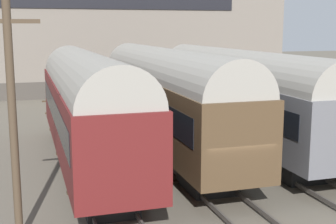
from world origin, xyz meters
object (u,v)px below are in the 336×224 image
train_car_grey (238,92)px  train_car_brown (166,94)px  train_car_maroon (87,103)px  utility_pole (12,115)px

train_car_grey → train_car_brown: 4.16m
train_car_brown → train_car_grey: bearing=4.9°
train_car_maroon → utility_pole: 7.57m
train_car_maroon → utility_pole: size_ratio=2.19×
train_car_grey → train_car_maroon: bearing=-167.6°
train_car_grey → utility_pole: size_ratio=2.43×
train_car_brown → utility_pole: size_ratio=2.37×
train_car_maroon → train_car_brown: 4.40m
train_car_maroon → train_car_grey: train_car_maroon is taller
utility_pole → train_car_maroon: bearing=66.4°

